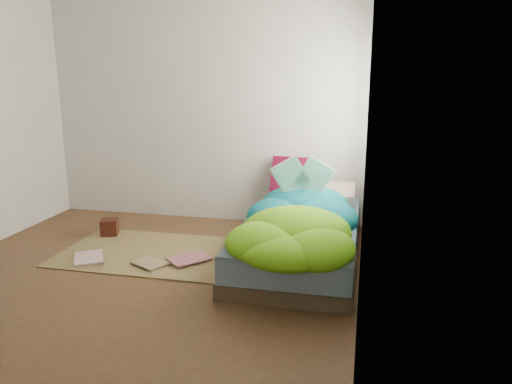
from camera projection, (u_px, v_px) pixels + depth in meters
The scene contains 12 objects.
ground at pixel (139, 278), 4.06m from camera, with size 3.50×3.50×0.00m, color #492F1C.
room_walls at pixel (129, 73), 3.68m from camera, with size 3.54×3.54×2.62m.
bed at pixel (300, 240), 4.44m from camera, with size 1.00×2.00×0.34m.
duvet at pixel (298, 210), 4.15m from camera, with size 0.96×1.84×0.34m, color #064E6B, non-canonical shape.
rug at pixel (150, 252), 4.61m from camera, with size 1.60×1.10×0.01m, color brown.
pillow_floral at pixel (323, 194), 5.09m from camera, with size 0.64×0.40×0.14m, color white.
pillow_magenta at pixel (292, 178), 5.21m from camera, with size 0.42×0.13×0.42m, color #4B0517.
open_book at pixel (303, 165), 4.45m from camera, with size 0.45×0.10×0.28m, color #287C2E, non-canonical shape.
wooden_box at pixel (109, 227), 5.07m from camera, with size 0.16×0.16×0.16m, color #3A100D.
floor_book_a at pixel (74, 260), 4.38m from camera, with size 0.24×0.33×0.03m, color silver.
floor_book_b at pixel (183, 255), 4.48m from camera, with size 0.25×0.34×0.03m, color #C5717F.
floor_book_c at pixel (140, 267), 4.22m from camera, with size 0.21×0.29×0.02m, color tan.
Camera 1 is at (1.75, -3.48, 1.64)m, focal length 35.00 mm.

